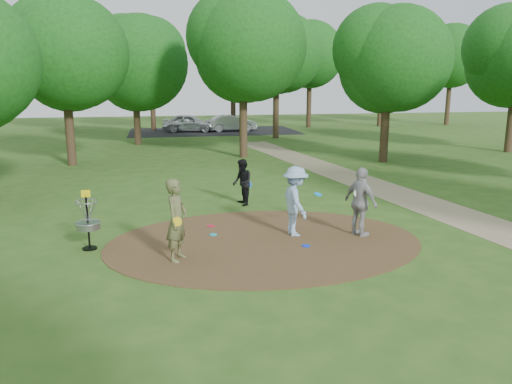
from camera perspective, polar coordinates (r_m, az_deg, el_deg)
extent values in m
plane|color=#2D5119|center=(13.34, 1.00, -5.72)|extent=(100.00, 100.00, 0.00)
cylinder|color=#47301C|center=(13.34, 1.00, -5.68)|extent=(8.40, 8.40, 0.02)
cube|color=#8C7A5B|center=(17.56, 20.76, -2.03)|extent=(7.55, 39.89, 0.01)
cube|color=black|center=(42.84, -4.86, 6.94)|extent=(14.00, 8.00, 0.01)
imported|color=brown|center=(11.88, -9.03, -3.21)|extent=(0.74, 0.85, 1.98)
cylinder|color=yellow|center=(11.56, -8.99, -3.37)|extent=(0.22, 0.08, 0.22)
imported|color=#8FAFD5|center=(13.69, 4.52, -1.06)|extent=(0.83, 1.31, 1.94)
cylinder|color=#0D86DF|center=(13.87, 7.09, -0.26)|extent=(0.30, 0.30, 0.08)
imported|color=black|center=(17.06, -1.58, 1.11)|extent=(0.69, 0.84, 1.59)
cylinder|color=blue|center=(17.12, -0.83, 0.85)|extent=(0.23, 0.08, 0.22)
imported|color=#9D9C9F|center=(13.88, 11.89, -1.15)|extent=(0.87, 1.22, 1.92)
cylinder|color=white|center=(13.75, 11.54, -0.12)|extent=(0.22, 0.07, 0.22)
cylinder|color=#17A9BE|center=(13.91, -4.92, -4.87)|extent=(0.22, 0.22, 0.02)
cylinder|color=#0D2DE8|center=(13.00, 5.72, -6.14)|extent=(0.22, 0.22, 0.02)
cylinder|color=red|center=(14.72, -5.17, -3.89)|extent=(0.22, 0.22, 0.02)
imported|color=#AFB2B7|center=(42.43, -7.63, 7.83)|extent=(4.66, 2.66, 1.49)
imported|color=#AFB0B7|center=(42.75, -2.82, 7.87)|extent=(4.31, 1.91, 1.37)
cylinder|color=black|center=(13.28, -18.65, -3.44)|extent=(0.05, 0.05, 1.35)
cylinder|color=black|center=(13.47, -18.46, -6.12)|extent=(0.36, 0.36, 0.04)
cylinder|color=gray|center=(13.30, -18.64, -3.67)|extent=(0.60, 0.60, 0.16)
torus|color=gray|center=(13.28, -18.66, -3.34)|extent=(0.63, 0.63, 0.03)
torus|color=gray|center=(13.14, -18.83, -1.03)|extent=(0.58, 0.58, 0.02)
cube|color=yellow|center=(13.10, -18.89, -0.18)|extent=(0.22, 0.02, 0.18)
cylinder|color=#332316|center=(26.83, -20.53, 6.90)|extent=(0.44, 0.44, 3.80)
sphere|color=#144712|center=(26.75, -21.11, 14.16)|extent=(5.46, 5.46, 5.46)
cylinder|color=#332316|center=(27.86, -1.47, 8.26)|extent=(0.44, 0.44, 4.18)
sphere|color=#144712|center=(27.82, -1.51, 15.91)|extent=(5.91, 5.91, 5.91)
cylinder|color=#332316|center=(27.14, 14.50, 7.15)|extent=(0.44, 0.44, 3.61)
sphere|color=#144712|center=(27.05, 14.89, 14.05)|extent=(5.31, 5.31, 5.31)
cylinder|color=#332316|center=(34.49, -13.45, 8.13)|extent=(0.44, 0.44, 3.42)
sphere|color=#144712|center=(34.42, -13.75, 13.78)|extent=(6.17, 6.17, 6.17)
cylinder|color=#332316|center=(37.45, 2.30, 9.51)|extent=(0.44, 0.44, 4.37)
sphere|color=#144712|center=(37.44, 2.35, 15.25)|extent=(5.69, 5.69, 5.69)
cylinder|color=#332316|center=(33.59, 27.11, 7.31)|extent=(0.44, 0.44, 3.80)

